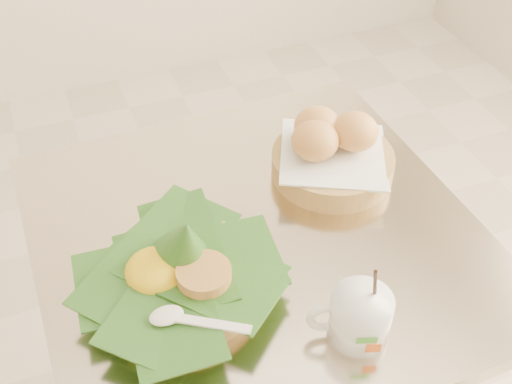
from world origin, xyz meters
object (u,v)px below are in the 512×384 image
object	(u,v)px
rice_basket	(180,271)
bread_basket	(331,152)
cafe_table	(258,316)
coffee_mug	(359,316)

from	to	relation	value
rice_basket	bread_basket	world-z (taller)	rice_basket
cafe_table	coffee_mug	bearing A→B (deg)	-75.68
rice_basket	coffee_mug	distance (m)	0.26
rice_basket	coffee_mug	xyz separation A→B (m)	(0.21, -0.16, -0.00)
bread_basket	coffee_mug	size ratio (longest dim) A/B	1.66
cafe_table	coffee_mug	size ratio (longest dim) A/B	5.11
cafe_table	bread_basket	world-z (taller)	bread_basket
bread_basket	rice_basket	bearing A→B (deg)	-152.99
cafe_table	coffee_mug	xyz separation A→B (m)	(0.06, -0.23, 0.26)
cafe_table	rice_basket	world-z (taller)	rice_basket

